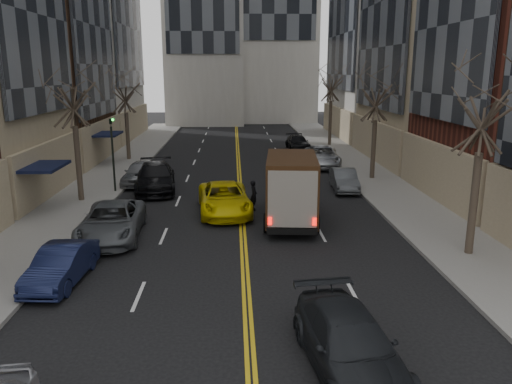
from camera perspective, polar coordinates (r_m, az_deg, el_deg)
sidewalk_left at (r=35.81m, az=-16.50°, el=1.88°), size 4.00×66.00×0.15m
sidewalk_right at (r=35.99m, az=12.56°, el=2.18°), size 4.00×66.00×0.15m
tree_lf_mid at (r=28.32m, az=-20.37°, el=11.90°), size 3.20×3.20×8.91m
tree_lf_far at (r=40.92m, az=-14.81°, el=11.83°), size 3.20×3.20×8.12m
tree_rt_near at (r=20.24m, az=24.81°, el=10.66°), size 3.20×3.20×8.71m
tree_rt_mid at (r=33.33m, az=13.67°, el=11.78°), size 3.20×3.20×8.32m
tree_rt_far at (r=47.91m, az=8.67°, el=13.20°), size 3.20×3.20×9.11m
traffic_signal at (r=30.17m, az=-16.10°, el=5.06°), size 0.29×0.26×4.70m
ups_truck at (r=23.61m, az=4.03°, el=0.36°), size 2.89×6.17×3.28m
observer_sedan at (r=12.75m, az=10.64°, el=-16.69°), size 2.52×5.07×1.42m
taxi at (r=25.39m, az=-3.64°, el=-0.76°), size 2.98×5.62×1.50m
pedestrian at (r=25.86m, az=-0.26°, el=-0.39°), size 0.43×0.61×1.57m
parked_lf_b at (r=18.44m, az=-21.37°, el=-7.78°), size 1.67×4.01×1.29m
parked_lf_c at (r=22.48m, az=-16.17°, el=-3.25°), size 2.80×5.51×1.49m
parked_lf_d at (r=30.62m, az=-11.43°, el=1.65°), size 3.01×5.92×1.65m
parked_lf_e at (r=32.63m, az=-13.02°, el=2.18°), size 2.16×4.53×1.50m
parked_rt_a at (r=30.63m, az=10.05°, el=1.38°), size 1.62×3.99×1.29m
parked_rt_b at (r=38.07m, az=7.55°, el=4.05°), size 2.92×5.60×1.51m
parked_rt_c at (r=45.87m, az=4.78°, el=5.64°), size 2.01×4.49×1.28m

